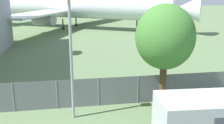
% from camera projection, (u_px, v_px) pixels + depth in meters
% --- Properties ---
extents(perimeter_fence, '(56.07, 0.07, 1.84)m').
position_uv_depth(perimeter_fence, '(98.00, 92.00, 16.34)').
color(perimeter_fence, slate).
rests_on(perimeter_fence, ground).
extents(airplane, '(41.49, 34.21, 12.58)m').
position_uv_depth(airplane, '(75.00, 7.00, 50.07)').
color(airplane, silver).
rests_on(airplane, ground).
extents(portable_cabin, '(3.89, 2.54, 2.35)m').
position_uv_depth(portable_cabin, '(198.00, 122.00, 12.11)').
color(portable_cabin, silver).
rests_on(portable_cabin, ground).
extents(tree_behind_benches, '(3.52, 3.52, 6.35)m').
position_uv_depth(tree_behind_benches, '(165.00, 37.00, 15.36)').
color(tree_behind_benches, '#4C3823').
rests_on(tree_behind_benches, ground).
extents(light_mast, '(0.44, 0.44, 6.93)m').
position_uv_depth(light_mast, '(71.00, 44.00, 13.92)').
color(light_mast, '#99999E').
rests_on(light_mast, ground).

